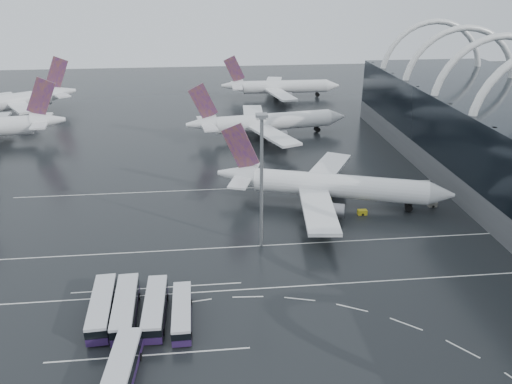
{
  "coord_description": "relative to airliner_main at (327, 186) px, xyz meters",
  "views": [
    {
      "loc": [
        -14.92,
        -70.68,
        48.31
      ],
      "look_at": [
        -5.16,
        21.7,
        7.0
      ],
      "focal_mm": 35.0,
      "sensor_mm": 36.0,
      "label": 1
    }
  ],
  "objects": [
    {
      "name": "gse_cart_belly_e",
      "position": [
        0.33,
        0.8,
        -3.91
      ],
      "size": [
        1.96,
        1.16,
        1.07
      ],
      "primitive_type": "cube",
      "color": "gold",
      "rests_on": "ground"
    },
    {
      "name": "bus_row_near_d",
      "position": [
        -31.17,
        -38.34,
        -2.8
      ],
      "size": [
        3.05,
        12.19,
        2.99
      ],
      "rotation": [
        0.0,
        0.0,
        1.58
      ],
      "color": "#221440",
      "rests_on": "ground"
    },
    {
      "name": "gse_cart_belly_c",
      "position": [
        -2.94,
        -10.91,
        -3.86
      ],
      "size": [
        2.17,
        1.28,
        1.18
      ],
      "primitive_type": "cube",
      "color": "gold",
      "rests_on": "ground"
    },
    {
      "name": "gse_cart_belly_d",
      "position": [
        23.34,
        -3.83,
        -3.92
      ],
      "size": [
        1.92,
        1.13,
        1.05
      ],
      "primitive_type": "cube",
      "color": "slate",
      "rests_on": "ground"
    },
    {
      "name": "bus_row_near_c",
      "position": [
        -35.23,
        -36.97,
        -2.66
      ],
      "size": [
        3.23,
        13.21,
        3.25
      ],
      "rotation": [
        0.0,
        0.0,
        1.57
      ],
      "color": "#221440",
      "rests_on": "ground"
    },
    {
      "name": "gse_cart_belly_a",
      "position": [
        6.48,
        -6.12,
        -3.91
      ],
      "size": [
        1.97,
        1.17,
        1.08
      ],
      "primitive_type": "cube",
      "color": "gold",
      "rests_on": "ground"
    },
    {
      "name": "ground",
      "position": [
        -11.61,
        -29.15,
        -4.45
      ],
      "size": [
        420.0,
        420.0,
        0.0
      ],
      "primitive_type": "plane",
      "color": "black",
      "rests_on": "ground"
    },
    {
      "name": "lane_marking_mid",
      "position": [
        -11.61,
        -17.15,
        -4.44
      ],
      "size": [
        120.0,
        0.25,
        0.01
      ],
      "primitive_type": "cube",
      "color": "white",
      "rests_on": "ground"
    },
    {
      "name": "airliner_main",
      "position": [
        0.0,
        0.0,
        0.0
      ],
      "size": [
        51.3,
        44.45,
        17.76
      ],
      "rotation": [
        0.0,
        0.0,
        -0.31
      ],
      "color": "white",
      "rests_on": "ground"
    },
    {
      "name": "floodlight_mast",
      "position": [
        -16.78,
        -16.97,
        11.82
      ],
      "size": [
        1.98,
        1.98,
        25.86
      ],
      "color": "gray",
      "rests_on": "ground"
    },
    {
      "name": "lane_marking_near",
      "position": [
        -11.61,
        -31.15,
        -4.44
      ],
      "size": [
        120.0,
        0.25,
        0.01
      ],
      "primitive_type": "cube",
      "color": "white",
      "rests_on": "ground"
    },
    {
      "name": "bus_bay_line_south",
      "position": [
        -35.61,
        -45.15,
        -4.44
      ],
      "size": [
        28.0,
        0.25,
        0.01
      ],
      "primitive_type": "cube",
      "color": "white",
      "rests_on": "ground"
    },
    {
      "name": "lane_marking_far",
      "position": [
        -11.61,
        10.85,
        -4.44
      ],
      "size": [
        120.0,
        0.25,
        0.01
      ],
      "primitive_type": "cube",
      "color": "white",
      "rests_on": "ground"
    },
    {
      "name": "airliner_gate_c",
      "position": [
        4.35,
        103.31,
        -0.07
      ],
      "size": [
        48.88,
        45.31,
        17.49
      ],
      "rotation": [
        0.0,
        0.0,
        -0.01
      ],
      "color": "white",
      "rests_on": "ground"
    },
    {
      "name": "airliner_gate_b",
      "position": [
        -7.6,
        51.33,
        0.07
      ],
      "size": [
        51.95,
        46.23,
        18.05
      ],
      "rotation": [
        0.0,
        0.0,
        0.15
      ],
      "color": "white",
      "rests_on": "ground"
    },
    {
      "name": "gse_cart_belly_b",
      "position": [
        15.2,
        5.06,
        -3.9
      ],
      "size": [
        1.99,
        1.18,
        1.09
      ],
      "primitive_type": "cube",
      "color": "slate",
      "rests_on": "ground"
    },
    {
      "name": "bus_row_far_b",
      "position": [
        -38.48,
        -50.35,
        -2.55
      ],
      "size": [
        4.23,
        14.23,
        3.45
      ],
      "rotation": [
        0.0,
        0.0,
        1.49
      ],
      "color": "#221440",
      "rests_on": "ground"
    },
    {
      "name": "bus_bay_line_north",
      "position": [
        -35.61,
        -29.15,
        -4.44
      ],
      "size": [
        28.0,
        0.25,
        0.01
      ],
      "primitive_type": "cube",
      "color": "white",
      "rests_on": "ground"
    },
    {
      "name": "bus_row_near_b",
      "position": [
        -39.67,
        -36.6,
        -2.57
      ],
      "size": [
        3.72,
        14.0,
        3.42
      ],
      "rotation": [
        0.0,
        0.0,
        1.61
      ],
      "color": "#221440",
      "rests_on": "ground"
    },
    {
      "name": "jet_remote_far",
      "position": [
        -94.07,
        86.61,
        0.63
      ],
      "size": [
        41.16,
        33.83,
        19.65
      ],
      "rotation": [
        0.0,
        0.0,
        3.7
      ],
      "color": "white",
      "rests_on": "ground"
    },
    {
      "name": "bus_row_near_a",
      "position": [
        -43.18,
        -36.19,
        -2.59
      ],
      "size": [
        3.84,
        13.89,
        3.38
      ],
      "rotation": [
        0.0,
        0.0,
        1.62
      ],
      "color": "#221440",
      "rests_on": "ground"
    }
  ]
}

